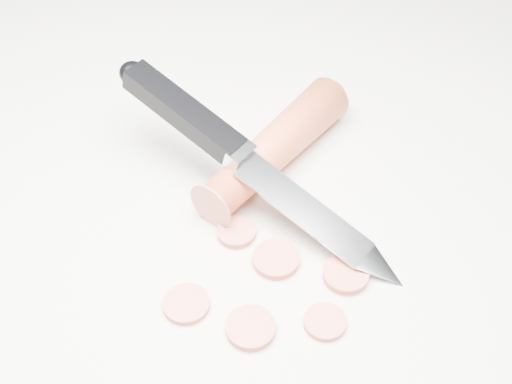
{
  "coord_description": "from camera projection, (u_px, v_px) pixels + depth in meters",
  "views": [
    {
      "loc": [
        -0.03,
        -0.37,
        0.45
      ],
      "look_at": [
        0.0,
        0.04,
        0.02
      ],
      "focal_mm": 50.0,
      "sensor_mm": 36.0,
      "label": 1
    }
  ],
  "objects": [
    {
      "name": "kitchen_knife",
      "position": [
        256.0,
        164.0,
        0.58
      ],
      "size": [
        0.24,
        0.22,
        0.09
      ],
      "primitive_type": null,
      "color": "silver",
      "rests_on": "ground"
    },
    {
      "name": "carrot_slice_4",
      "position": [
        346.0,
        275.0,
        0.56
      ],
      "size": [
        0.04,
        0.04,
        0.01
      ],
      "primitive_type": "cylinder",
      "color": "#DC654C",
      "rests_on": "ground"
    },
    {
      "name": "ground",
      "position": [
        258.0,
        240.0,
        0.58
      ],
      "size": [
        2.4,
        2.4,
        0.0
      ],
      "primitive_type": "plane",
      "color": "silver",
      "rests_on": "ground"
    },
    {
      "name": "carrot_slice_3",
      "position": [
        325.0,
        322.0,
        0.53
      ],
      "size": [
        0.03,
        0.03,
        0.01
      ],
      "primitive_type": "cylinder",
      "color": "#DC654C",
      "rests_on": "ground"
    },
    {
      "name": "carrot_slice_0",
      "position": [
        236.0,
        232.0,
        0.59
      ],
      "size": [
        0.03,
        0.03,
        0.01
      ],
      "primitive_type": "cylinder",
      "color": "#DC654C",
      "rests_on": "ground"
    },
    {
      "name": "carrot_slice_5",
      "position": [
        186.0,
        304.0,
        0.54
      ],
      "size": [
        0.04,
        0.04,
        0.01
      ],
      "primitive_type": "cylinder",
      "color": "#DC654C",
      "rests_on": "ground"
    },
    {
      "name": "carrot",
      "position": [
        275.0,
        147.0,
        0.63
      ],
      "size": [
        0.14,
        0.16,
        0.04
      ],
      "primitive_type": "cylinder",
      "rotation": [
        1.57,
        0.0,
        -0.72
      ],
      "color": "#D74D26",
      "rests_on": "ground"
    },
    {
      "name": "carrot_slice_1",
      "position": [
        276.0,
        259.0,
        0.57
      ],
      "size": [
        0.04,
        0.04,
        0.01
      ],
      "primitive_type": "cylinder",
      "color": "#DC654C",
      "rests_on": "ground"
    },
    {
      "name": "carrot_slice_2",
      "position": [
        251.0,
        328.0,
        0.52
      ],
      "size": [
        0.04,
        0.04,
        0.01
      ],
      "primitive_type": "cylinder",
      "color": "#DC654C",
      "rests_on": "ground"
    }
  ]
}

